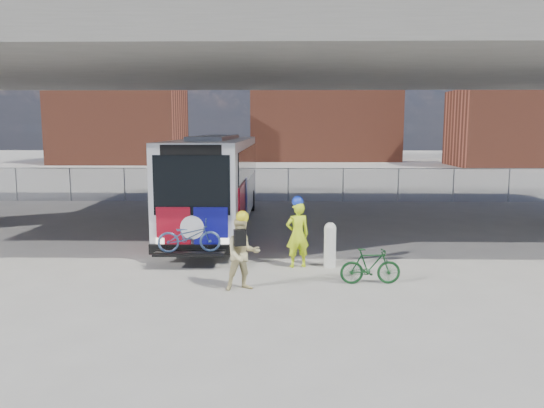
{
  "coord_description": "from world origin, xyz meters",
  "views": [
    {
      "loc": [
        0.59,
        -16.82,
        3.97
      ],
      "look_at": [
        0.32,
        -0.23,
        1.6
      ],
      "focal_mm": 35.0,
      "sensor_mm": 36.0,
      "label": 1
    }
  ],
  "objects_px": {
    "bollard": "(330,243)",
    "bike_parked": "(370,266)",
    "cyclist_tan": "(243,253)",
    "bus": "(217,175)",
    "cyclist_hivis": "(298,233)"
  },
  "relations": [
    {
      "from": "bus",
      "to": "cyclist_hivis",
      "type": "distance_m",
      "value": 7.12
    },
    {
      "from": "cyclist_hivis",
      "to": "cyclist_tan",
      "type": "distance_m",
      "value": 2.64
    },
    {
      "from": "cyclist_hivis",
      "to": "cyclist_tan",
      "type": "relative_size",
      "value": 1.04
    },
    {
      "from": "bollard",
      "to": "bike_parked",
      "type": "bearing_deg",
      "value": -62.23
    },
    {
      "from": "bollard",
      "to": "cyclist_hivis",
      "type": "height_order",
      "value": "cyclist_hivis"
    },
    {
      "from": "cyclist_hivis",
      "to": "bus",
      "type": "bearing_deg",
      "value": -79.94
    },
    {
      "from": "bollard",
      "to": "cyclist_hivis",
      "type": "relative_size",
      "value": 0.63
    },
    {
      "from": "bus",
      "to": "bike_parked",
      "type": "distance_m",
      "value": 9.52
    },
    {
      "from": "bus",
      "to": "cyclist_tan",
      "type": "xyz_separation_m",
      "value": [
        1.65,
        -8.55,
        -1.17
      ]
    },
    {
      "from": "cyclist_tan",
      "to": "bike_parked",
      "type": "distance_m",
      "value": 3.32
    },
    {
      "from": "bike_parked",
      "to": "cyclist_tan",
      "type": "bearing_deg",
      "value": 97.13
    },
    {
      "from": "bollard",
      "to": "cyclist_hivis",
      "type": "bearing_deg",
      "value": -180.0
    },
    {
      "from": "bus",
      "to": "bike_parked",
      "type": "height_order",
      "value": "bus"
    },
    {
      "from": "bus",
      "to": "cyclist_hivis",
      "type": "xyz_separation_m",
      "value": [
        3.08,
        -6.32,
        -1.11
      ]
    },
    {
      "from": "bollard",
      "to": "bike_parked",
      "type": "xyz_separation_m",
      "value": [
        0.88,
        -1.68,
        -0.23
      ]
    }
  ]
}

